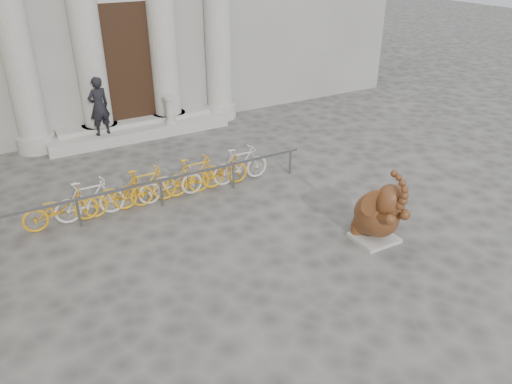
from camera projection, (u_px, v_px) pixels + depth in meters
ground at (295, 289)px, 9.57m from camera, size 80.00×80.00×0.00m
entrance_steps at (140, 131)px, 16.74m from camera, size 6.00×1.20×0.36m
elephant_statue at (378, 214)px, 10.78m from camera, size 1.22×1.35×1.83m
bike_rack at (157, 184)px, 12.45m from camera, size 8.00×0.53×1.00m
pedestrian at (99, 106)px, 15.51m from camera, size 0.76×0.60×1.85m
balustrade_post at (170, 111)px, 16.67m from camera, size 0.38×0.38×0.92m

